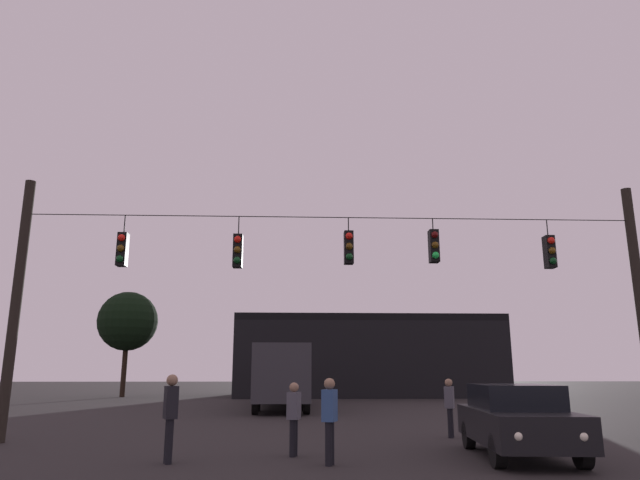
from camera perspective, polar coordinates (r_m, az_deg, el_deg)
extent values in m
plane|color=black|center=(28.80, -0.21, -16.71)|extent=(168.00, 168.00, 0.00)
cylinder|color=black|center=(17.65, -28.30, -5.80)|extent=(0.28, 0.28, 7.14)
cylinder|color=black|center=(16.41, 1.49, 2.29)|extent=(17.51, 0.02, 0.02)
cylinder|color=black|center=(17.04, -19.08, 1.50)|extent=(0.03, 0.03, 0.52)
cube|color=black|center=(16.87, -19.26, -0.92)|extent=(0.26, 0.32, 0.95)
sphere|color=red|center=(16.77, -19.36, 0.21)|extent=(0.20, 0.20, 0.20)
sphere|color=#5B3D0C|center=(16.71, -19.44, -0.79)|extent=(0.20, 0.20, 0.20)
sphere|color=#0C4219|center=(16.65, -19.51, -1.80)|extent=(0.20, 0.20, 0.20)
cylinder|color=black|center=(16.39, -8.18, 1.43)|extent=(0.03, 0.03, 0.54)
cube|color=black|center=(16.23, -8.27, -1.11)|extent=(0.26, 0.32, 0.95)
sphere|color=red|center=(16.12, -8.30, 0.07)|extent=(0.20, 0.20, 0.20)
sphere|color=#5B3D0C|center=(16.05, -8.33, -0.98)|extent=(0.20, 0.20, 0.20)
sphere|color=#0C4219|center=(15.99, -8.37, -2.03)|extent=(0.20, 0.20, 0.20)
cylinder|color=black|center=(16.39, 2.88, 1.54)|extent=(0.03, 0.03, 0.41)
cube|color=black|center=(16.23, 2.90, -0.78)|extent=(0.26, 0.32, 0.95)
sphere|color=red|center=(16.12, 2.95, 0.40)|extent=(0.20, 0.20, 0.20)
sphere|color=#5B3D0C|center=(16.06, 2.96, -0.64)|extent=(0.20, 0.20, 0.20)
sphere|color=#0C4219|center=(15.99, 2.97, -1.69)|extent=(0.20, 0.20, 0.20)
cylinder|color=black|center=(16.80, 11.28, 1.53)|extent=(0.03, 0.03, 0.35)
cube|color=black|center=(16.65, 11.38, -0.63)|extent=(0.26, 0.32, 0.95)
sphere|color=#510A0A|center=(16.55, 11.48, 0.52)|extent=(0.20, 0.20, 0.20)
sphere|color=#5B3D0C|center=(16.48, 11.53, -0.49)|extent=(0.20, 0.20, 0.20)
sphere|color=#1EE04C|center=(16.42, 11.57, -1.51)|extent=(0.20, 0.20, 0.20)
cylinder|color=black|center=(17.88, 21.90, 1.12)|extent=(0.03, 0.03, 0.48)
cube|color=black|center=(17.73, 22.10, -1.13)|extent=(0.26, 0.32, 0.95)
sphere|color=red|center=(17.63, 22.25, -0.05)|extent=(0.20, 0.20, 0.20)
sphere|color=#5B3D0C|center=(17.57, 22.34, -1.01)|extent=(0.20, 0.20, 0.20)
sphere|color=#0C4219|center=(17.51, 22.42, -1.96)|extent=(0.20, 0.20, 0.20)
cube|color=#2D2D33|center=(29.71, -3.88, -13.19)|extent=(2.76, 11.06, 2.50)
cube|color=black|center=(29.72, -3.87, -12.02)|extent=(2.78, 10.40, 0.70)
cylinder|color=black|center=(33.72, -5.86, -15.27)|extent=(0.30, 1.01, 1.00)
cylinder|color=black|center=(33.71, -1.95, -15.33)|extent=(0.30, 1.01, 1.00)
cylinder|color=black|center=(27.57, -6.33, -15.75)|extent=(0.30, 1.01, 1.00)
cylinder|color=black|center=(27.56, -1.53, -15.82)|extent=(0.30, 1.01, 1.00)
cylinder|color=black|center=(25.59, -6.53, -15.95)|extent=(0.30, 1.01, 1.00)
cylinder|color=black|center=(25.59, -1.36, -16.03)|extent=(0.30, 1.01, 1.00)
cube|color=beige|center=(33.02, -3.86, -12.13)|extent=(2.58, 0.86, 0.56)
cube|color=beige|center=(26.97, -3.87, -11.91)|extent=(2.58, 0.86, 0.56)
cube|color=black|center=(13.55, 19.27, -17.23)|extent=(2.22, 4.46, 0.68)
cube|color=black|center=(13.66, 18.90, -14.69)|extent=(1.81, 2.47, 0.52)
cylinder|color=black|center=(12.48, 24.91, -18.76)|extent=(0.28, 0.66, 0.64)
cylinder|color=black|center=(12.02, 17.46, -19.60)|extent=(0.28, 0.66, 0.64)
cylinder|color=black|center=(15.16, 20.90, -17.89)|extent=(0.28, 0.66, 0.64)
cylinder|color=black|center=(14.79, 14.73, -18.44)|extent=(0.28, 0.66, 0.64)
sphere|color=white|center=(11.73, 24.96, -17.51)|extent=(0.18, 0.18, 0.18)
sphere|color=white|center=(11.38, 19.28, -18.14)|extent=(0.18, 0.18, 0.18)
cylinder|color=black|center=(16.99, 12.98, -17.53)|extent=(0.14, 0.14, 0.79)
cylinder|color=black|center=(17.15, 13.05, -17.48)|extent=(0.14, 0.14, 0.79)
cube|color=#4C4C56|center=(17.03, 12.89, -15.18)|extent=(0.36, 0.42, 0.60)
sphere|color=#8C6B51|center=(17.02, 12.82, -13.82)|extent=(0.22, 0.22, 0.22)
cylinder|color=black|center=(12.57, -15.06, -18.93)|extent=(0.14, 0.14, 0.86)
cylinder|color=black|center=(12.41, -14.92, -19.01)|extent=(0.14, 0.14, 0.86)
cube|color=black|center=(12.43, -14.78, -15.52)|extent=(0.36, 0.42, 0.65)
sphere|color=#8C6B51|center=(12.42, -14.66, -13.49)|extent=(0.23, 0.23, 0.23)
cylinder|color=black|center=(11.82, 0.87, -19.83)|extent=(0.14, 0.14, 0.83)
cylinder|color=black|center=(11.98, 1.10, -19.74)|extent=(0.14, 0.14, 0.83)
cube|color=#2D4C7F|center=(11.84, 0.97, -16.31)|extent=(0.35, 0.42, 0.62)
sphere|color=#8C6B51|center=(11.82, 0.96, -14.27)|extent=(0.22, 0.22, 0.22)
cylinder|color=black|center=(13.19, -2.58, -19.24)|extent=(0.14, 0.14, 0.77)
cylinder|color=black|center=(13.04, -2.77, -19.31)|extent=(0.14, 0.14, 0.77)
cube|color=#4C4C56|center=(13.06, -2.64, -16.32)|extent=(0.32, 0.41, 0.58)
sphere|color=#8C6B51|center=(13.04, -2.62, -14.59)|extent=(0.21, 0.21, 0.21)
cube|color=black|center=(45.63, 4.51, -12.00)|extent=(19.44, 11.00, 5.34)
cube|color=black|center=(45.78, 4.44, -8.34)|extent=(19.44, 11.00, 0.50)
cylinder|color=black|center=(45.33, -19.12, -12.19)|extent=(0.38, 0.38, 3.99)
sphere|color=black|center=(45.48, -18.79, -7.74)|extent=(4.41, 4.41, 4.41)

